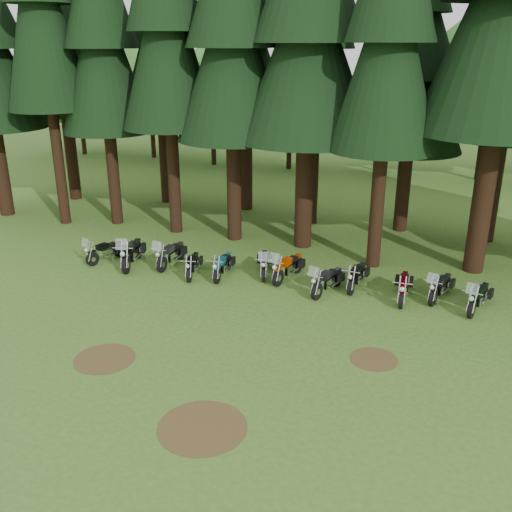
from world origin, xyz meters
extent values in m
plane|color=#3D6522|center=(0.00, 0.00, 0.00)|extent=(120.00, 120.00, 0.00)
cylinder|color=#311C10|center=(-16.20, 9.28, 2.76)|extent=(0.73, 0.73, 5.51)
cylinder|color=#311C10|center=(-12.29, 8.98, 3.39)|extent=(0.52, 0.52, 6.77)
cone|color=black|center=(-12.29, 8.98, 9.88)|extent=(3.92, 3.92, 8.47)
cylinder|color=#311C10|center=(-9.78, 9.82, 2.76)|extent=(0.58, 0.58, 5.53)
cone|color=black|center=(-9.78, 9.82, 8.06)|extent=(4.32, 4.32, 6.91)
cylinder|color=#311C10|center=(-6.29, 9.51, 2.99)|extent=(0.58, 0.58, 5.99)
cone|color=black|center=(-6.29, 9.51, 8.73)|extent=(4.32, 4.32, 7.49)
cylinder|color=#311C10|center=(-3.21, 9.40, 2.78)|extent=(0.66, 0.66, 5.57)
cone|color=black|center=(-3.21, 9.40, 8.12)|extent=(4.95, 4.95, 6.96)
cylinder|color=#311C10|center=(0.07, 9.44, 2.85)|extent=(0.77, 0.77, 5.70)
cone|color=black|center=(0.07, 9.44, 8.31)|extent=(5.81, 5.81, 7.12)
cylinder|color=#311C10|center=(3.43, 8.02, 2.85)|extent=(0.55, 0.55, 5.71)
cone|color=black|center=(3.43, 8.02, 8.32)|extent=(4.15, 4.15, 7.14)
cylinder|color=#311C10|center=(7.37, 8.76, 3.31)|extent=(0.80, 0.80, 6.62)
cone|color=black|center=(7.37, 8.76, 9.65)|extent=(5.98, 5.98, 8.27)
cylinder|color=#311C10|center=(-14.68, 13.25, 2.93)|extent=(0.67, 0.67, 5.87)
cone|color=black|center=(-14.68, 13.25, 8.55)|extent=(5.00, 5.00, 7.33)
cylinder|color=#311C10|center=(-9.26, 14.35, 2.76)|extent=(0.60, 0.60, 5.53)
cone|color=black|center=(-9.26, 14.35, 8.06)|extent=(4.52, 4.52, 6.91)
cylinder|color=#311C10|center=(-4.38, 14.40, 2.78)|extent=(0.65, 0.65, 5.55)
cone|color=black|center=(-4.38, 14.40, 8.10)|extent=(4.85, 4.85, 6.94)
cylinder|color=#311C10|center=(-0.37, 12.94, 2.76)|extent=(0.58, 0.58, 5.52)
cone|color=black|center=(-0.37, 12.94, 8.05)|extent=(4.35, 4.35, 6.90)
cylinder|color=#311C10|center=(4.04, 13.25, 2.35)|extent=(0.66, 0.66, 4.70)
cone|color=black|center=(4.04, 13.25, 6.85)|extent=(4.94, 4.94, 5.87)
cone|color=black|center=(4.04, 13.25, 9.62)|extent=(3.95, 3.95, 4.96)
cylinder|color=#311C10|center=(8.07, 12.86, 2.78)|extent=(0.53, 0.53, 5.56)
cylinder|color=#311C10|center=(-22.46, 25.50, 1.67)|extent=(0.36, 0.36, 3.33)
sphere|color=#306F29|center=(-22.46, 25.50, 6.11)|extent=(7.78, 7.78, 7.78)
sphere|color=#306F29|center=(-21.12, 24.61, 5.33)|extent=(5.55, 5.55, 5.55)
cylinder|color=#311C10|center=(-16.34, 26.00, 1.65)|extent=(0.36, 0.36, 3.29)
sphere|color=#306F29|center=(-16.34, 26.00, 6.04)|extent=(7.69, 7.69, 7.69)
sphere|color=#306F29|center=(-15.02, 25.12, 5.27)|extent=(5.49, 5.49, 5.49)
cylinder|color=#311C10|center=(-10.73, 24.98, 1.40)|extent=(0.36, 0.36, 2.80)
sphere|color=#306F29|center=(-10.73, 24.98, 5.13)|extent=(6.53, 6.53, 6.53)
sphere|color=#306F29|center=(-9.61, 24.23, 4.48)|extent=(4.67, 4.67, 4.67)
cylinder|color=#311C10|center=(-4.99, 25.31, 1.27)|extent=(0.36, 0.36, 2.55)
sphere|color=#306F29|center=(-4.99, 25.31, 4.67)|extent=(5.95, 5.95, 5.95)
sphere|color=#306F29|center=(-3.97, 24.63, 4.08)|extent=(4.25, 4.25, 4.25)
cylinder|color=#311C10|center=(1.32, 26.50, 1.23)|extent=(0.36, 0.36, 2.47)
sphere|color=#306F29|center=(1.32, 26.50, 4.53)|extent=(5.76, 5.76, 5.76)
sphere|color=#306F29|center=(2.30, 25.84, 3.95)|extent=(4.12, 4.12, 4.12)
cylinder|color=#311C10|center=(7.92, 25.96, 1.76)|extent=(0.36, 0.36, 3.52)
sphere|color=#306F29|center=(7.92, 25.96, 6.45)|extent=(8.21, 8.21, 8.21)
cylinder|color=#4C3D1E|center=(-3.00, -2.00, 0.01)|extent=(1.80, 1.80, 0.01)
cylinder|color=#4C3D1E|center=(4.50, 0.50, 0.01)|extent=(1.40, 1.40, 0.01)
cylinder|color=#4C3D1E|center=(1.00, -4.00, 0.01)|extent=(2.20, 2.20, 0.01)
cylinder|color=black|center=(-7.56, 4.28, 0.29)|extent=(0.32, 0.59, 0.59)
cylinder|color=black|center=(-7.07, 5.57, 0.29)|extent=(0.32, 0.59, 0.59)
cube|color=silver|center=(-7.30, 4.96, 0.37)|extent=(0.45, 0.67, 0.30)
cube|color=black|center=(-7.37, 4.77, 0.69)|extent=(0.42, 0.55, 0.21)
cube|color=black|center=(-7.23, 5.16, 0.66)|extent=(0.42, 0.55, 0.11)
cube|color=silver|center=(-7.65, 4.03, 1.09)|extent=(0.39, 0.24, 0.35)
cylinder|color=black|center=(-5.80, 3.98, 0.37)|extent=(0.33, 0.75, 0.73)
cylinder|color=black|center=(-6.21, 5.65, 0.37)|extent=(0.33, 0.75, 0.73)
cube|color=silver|center=(-6.02, 4.87, 0.47)|extent=(0.49, 0.83, 0.38)
cube|color=black|center=(-5.96, 4.62, 0.87)|extent=(0.47, 0.67, 0.27)
cube|color=black|center=(-6.08, 5.12, 0.82)|extent=(0.47, 0.67, 0.13)
cube|color=silver|center=(-5.72, 3.66, 1.36)|extent=(0.49, 0.25, 0.44)
cylinder|color=black|center=(-4.51, 4.57, 0.33)|extent=(0.17, 0.66, 0.65)
cylinder|color=black|center=(-4.43, 6.10, 0.33)|extent=(0.17, 0.66, 0.65)
cube|color=silver|center=(-4.47, 5.39, 0.42)|extent=(0.31, 0.71, 0.34)
cube|color=#232328|center=(-4.48, 5.16, 0.77)|extent=(0.32, 0.56, 0.24)
cube|color=black|center=(-4.46, 5.62, 0.73)|extent=(0.32, 0.56, 0.12)
cube|color=silver|center=(-4.53, 4.28, 1.21)|extent=(0.42, 0.15, 0.39)
cylinder|color=black|center=(-3.04, 4.00, 0.29)|extent=(0.26, 0.60, 0.59)
cylinder|color=black|center=(-3.36, 5.34, 0.29)|extent=(0.26, 0.60, 0.59)
cube|color=silver|center=(-3.21, 4.71, 0.37)|extent=(0.38, 0.66, 0.30)
cube|color=black|center=(-3.16, 4.51, 0.69)|extent=(0.37, 0.54, 0.21)
cube|color=black|center=(-3.26, 4.91, 0.66)|extent=(0.37, 0.54, 0.11)
cylinder|color=black|center=(-1.98, 4.23, 0.31)|extent=(0.17, 0.62, 0.61)
cylinder|color=black|center=(-2.07, 5.66, 0.31)|extent=(0.17, 0.62, 0.61)
cube|color=silver|center=(-2.03, 4.99, 0.39)|extent=(0.30, 0.66, 0.31)
cube|color=#136171|center=(-2.01, 4.78, 0.72)|extent=(0.31, 0.53, 0.22)
cube|color=black|center=(-2.04, 5.20, 0.69)|extent=(0.31, 0.53, 0.11)
cylinder|color=black|center=(-0.34, 4.96, 0.31)|extent=(0.29, 0.63, 0.61)
cylinder|color=black|center=(-0.73, 6.35, 0.31)|extent=(0.29, 0.63, 0.61)
cube|color=silver|center=(-0.55, 5.70, 0.39)|extent=(0.43, 0.70, 0.32)
cube|color=black|center=(-0.49, 5.49, 0.73)|extent=(0.41, 0.57, 0.22)
cube|color=black|center=(-0.61, 5.90, 0.69)|extent=(0.41, 0.57, 0.11)
cube|color=silver|center=(-0.27, 4.69, 1.14)|extent=(0.41, 0.22, 0.37)
cylinder|color=black|center=(0.31, 4.73, 0.33)|extent=(0.29, 0.68, 0.66)
cylinder|color=black|center=(0.68, 6.24, 0.33)|extent=(0.29, 0.68, 0.66)
cube|color=silver|center=(0.50, 5.53, 0.42)|extent=(0.44, 0.75, 0.34)
cube|color=#BE3700|center=(0.45, 5.31, 0.78)|extent=(0.42, 0.61, 0.24)
cube|color=black|center=(0.56, 5.76, 0.74)|extent=(0.42, 0.61, 0.12)
cube|color=silver|center=(0.24, 4.44, 1.22)|extent=(0.44, 0.22, 0.40)
cylinder|color=black|center=(1.98, 4.01, 0.32)|extent=(0.32, 0.64, 0.63)
cylinder|color=black|center=(2.44, 5.42, 0.32)|extent=(0.32, 0.64, 0.63)
cube|color=silver|center=(2.22, 4.76, 0.40)|extent=(0.46, 0.72, 0.33)
cube|color=black|center=(2.15, 4.55, 0.75)|extent=(0.44, 0.59, 0.23)
cube|color=black|center=(2.29, 4.97, 0.71)|extent=(0.44, 0.59, 0.11)
cube|color=silver|center=(1.89, 3.73, 1.17)|extent=(0.42, 0.24, 0.38)
cylinder|color=black|center=(3.08, 4.81, 0.31)|extent=(0.20, 0.64, 0.63)
cylinder|color=black|center=(3.24, 6.27, 0.31)|extent=(0.20, 0.64, 0.63)
cube|color=silver|center=(3.16, 5.59, 0.40)|extent=(0.34, 0.69, 0.32)
cube|color=black|center=(3.14, 5.37, 0.74)|extent=(0.34, 0.55, 0.23)
cube|color=black|center=(3.19, 5.81, 0.70)|extent=(0.34, 0.55, 0.11)
cylinder|color=black|center=(4.92, 4.26, 0.32)|extent=(0.15, 0.65, 0.65)
cylinder|color=black|center=(4.88, 5.77, 0.32)|extent=(0.15, 0.65, 0.65)
cube|color=silver|center=(4.90, 5.06, 0.41)|extent=(0.29, 0.69, 0.33)
cube|color=#590008|center=(4.90, 4.84, 0.76)|extent=(0.30, 0.54, 0.23)
cube|color=black|center=(4.89, 5.29, 0.72)|extent=(0.30, 0.54, 0.12)
cylinder|color=black|center=(5.96, 4.82, 0.31)|extent=(0.30, 0.62, 0.61)
cylinder|color=black|center=(6.38, 6.19, 0.31)|extent=(0.30, 0.62, 0.61)
cube|color=silver|center=(6.18, 5.55, 0.39)|extent=(0.44, 0.70, 0.32)
cube|color=black|center=(6.12, 5.34, 0.72)|extent=(0.42, 0.57, 0.22)
cube|color=black|center=(6.24, 5.75, 0.69)|extent=(0.42, 0.57, 0.11)
cube|color=silver|center=(5.87, 4.55, 1.13)|extent=(0.41, 0.23, 0.37)
cylinder|color=black|center=(7.23, 4.25, 0.31)|extent=(0.31, 0.64, 0.63)
cylinder|color=black|center=(7.66, 5.66, 0.31)|extent=(0.31, 0.64, 0.63)
cube|color=silver|center=(7.46, 5.00, 0.40)|extent=(0.45, 0.72, 0.32)
cube|color=black|center=(7.39, 4.79, 0.74)|extent=(0.43, 0.59, 0.23)
cube|color=black|center=(7.52, 5.21, 0.71)|extent=(0.43, 0.59, 0.11)
cube|color=silver|center=(7.14, 3.97, 1.16)|extent=(0.42, 0.23, 0.38)
camera|label=1|loc=(5.86, -14.38, 8.76)|focal=40.00mm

